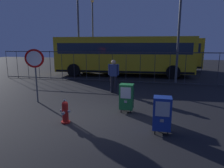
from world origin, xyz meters
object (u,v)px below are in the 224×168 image
fire_hydrant (65,112)px  stop_sign (35,65)px  street_light_near_left (180,7)px  bus_near (123,54)px  newspaper_box_primary (127,97)px  newspaper_box_secondary (162,113)px  street_light_near_right (78,25)px  bus_far (143,53)px  street_light_far_left (93,30)px  pedestrian (114,74)px

fire_hydrant → stop_sign: stop_sign is taller
fire_hydrant → street_light_near_left: street_light_near_left is taller
bus_near → stop_sign: bearing=-109.2°
newspaper_box_primary → newspaper_box_secondary: size_ratio=1.00×
street_light_near_left → street_light_near_right: (-7.13, 1.53, -0.73)m
fire_hydrant → bus_near: bus_near is taller
stop_sign → bus_near: 8.59m
stop_sign → street_light_near_right: 7.68m
bus_far → newspaper_box_primary: bearing=-94.3°
street_light_far_left → newspaper_box_secondary: bearing=-64.0°
pedestrian → bus_far: 9.83m
stop_sign → newspaper_box_secondary: bearing=-20.1°
pedestrian → street_light_near_left: 5.92m
stop_sign → street_light_near_left: 8.84m
newspaper_box_primary → stop_sign: 4.02m
newspaper_box_primary → pedestrian: size_ratio=0.61×
street_light_far_left → street_light_near_left: bearing=-37.3°
newspaper_box_primary → street_light_near_left: (2.16, 6.05, 4.05)m
pedestrian → street_light_far_left: bearing=114.7°
bus_near → street_light_near_right: 4.08m
bus_near → street_light_far_left: street_light_far_left is taller
stop_sign → street_light_near_right: street_light_near_right is taller
newspaper_box_secondary → street_light_near_left: size_ratio=0.13×
bus_near → street_light_near_right: (-3.28, -1.06, 2.18)m
newspaper_box_primary → street_light_far_left: bearing=114.1°
bus_near → bus_far: (1.21, 3.89, 0.00)m
newspaper_box_primary → street_light_near_left: 7.60m
newspaper_box_secondary → street_light_far_left: 15.05m
pedestrian → newspaper_box_secondary: bearing=-61.4°
bus_far → street_light_near_left: bearing=-74.3°
newspaper_box_primary → bus_far: bearing=92.2°
pedestrian → street_light_near_left: street_light_near_left is taller
newspaper_box_secondary → street_light_near_left: 8.64m
newspaper_box_primary → pedestrian: 3.00m
newspaper_box_secondary → newspaper_box_primary: bearing=128.7°
bus_far → street_light_near_left: street_light_near_left is taller
newspaper_box_secondary → stop_sign: size_ratio=0.46×
street_light_near_right → street_light_far_left: (-0.26, 4.10, -0.03)m
stop_sign → street_light_near_left: (6.03, 5.71, 3.02)m
bus_far → street_light_far_left: bearing=-176.3°
newspaper_box_secondary → bus_far: 14.20m
newspaper_box_primary → street_light_near_right: 9.65m
newspaper_box_primary → pedestrian: (-1.11, 2.76, 0.38)m
bus_far → street_light_near_left: (2.64, -6.48, 2.91)m
stop_sign → bus_far: size_ratio=0.21×
street_light_near_right → street_light_far_left: street_light_near_right is taller
street_light_near_left → newspaper_box_primary: bearing=-109.7°
newspaper_box_primary → street_light_near_right: bearing=123.2°
bus_near → street_light_near_left: 5.47m
fire_hydrant → street_light_near_left: bearing=63.0°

